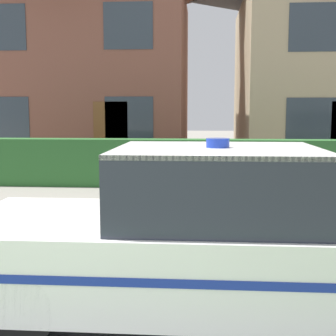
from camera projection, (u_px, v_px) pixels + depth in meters
The scene contains 4 objects.
road_strip at pixel (114, 257), 5.95m from camera, with size 28.00×6.53×0.01m, color #5B5B60.
garden_hedge at pixel (193, 163), 11.35m from camera, with size 10.72×0.58×1.16m, color #2D662D.
police_car at pixel (189, 236), 4.30m from camera, with size 3.93×1.72×1.61m.
house_left at pixel (89, 49), 16.08m from camera, with size 6.95×6.00×7.75m.
Camera 1 is at (1.12, -1.43, 1.88)m, focal length 50.00 mm.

